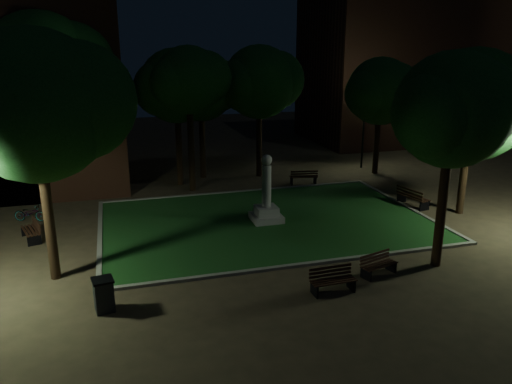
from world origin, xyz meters
TOP-DOWN VIEW (x-y plane):
  - ground at (0.00, 0.00)m, footprint 80.00×80.00m
  - lawn at (0.00, 2.00)m, footprint 15.00×10.00m
  - lawn_kerb at (0.00, 2.00)m, footprint 15.40×10.40m
  - monument at (0.00, 2.00)m, footprint 1.40×1.40m
  - building_far at (18.00, 20.00)m, footprint 16.00×10.00m
  - tree_west at (-8.98, -1.53)m, footprint 6.26×5.11m
  - tree_north_wl at (-2.40, 8.35)m, footprint 4.58×3.74m
  - tree_north_er at (2.26, 10.45)m, footprint 5.50×4.49m
  - tree_ne at (9.78, 9.02)m, footprint 5.20×4.25m
  - tree_east at (9.84, 0.57)m, footprint 6.57×5.36m
  - tree_se at (4.89, -4.43)m, footprint 5.06×4.13m
  - tree_nw at (-9.70, 8.32)m, footprint 6.88×5.62m
  - tree_far_north at (-1.27, 11.09)m, footprint 5.01×4.09m
  - tree_extra at (-2.89, 9.83)m, footprint 5.22×4.26m
  - lamppost_nw at (-10.68, 9.08)m, footprint 1.18×0.28m
  - lamppost_ne at (9.53, 10.63)m, footprint 1.18×0.28m
  - bench_near_left at (0.07, -5.29)m, footprint 1.60×0.60m
  - bench_near_right at (2.23, -4.54)m, footprint 1.56×0.90m
  - bench_left_side at (-10.38, 2.67)m, footprint 1.02×1.70m
  - bench_right_side at (7.99, 2.14)m, footprint 1.00×1.92m
  - bench_far_side at (4.16, 7.77)m, footprint 1.72×0.86m
  - trash_bin at (-7.39, -4.43)m, footprint 0.73×0.73m
  - bicycle at (-10.80, 5.28)m, footprint 1.62×1.00m

SIDE VIEW (x-z plane):
  - ground at x=0.00m, z-range 0.00..0.00m
  - lawn at x=0.00m, z-range 0.00..0.08m
  - lawn_kerb at x=0.00m, z-range 0.00..0.12m
  - bench_near_right at x=2.23m, z-range -0.02..0.78m
  - bicycle at x=-10.80m, z-range 0.00..0.80m
  - bench_near_left at x=0.07m, z-range -0.03..0.84m
  - bench_left_side at x=-10.38m, z-range -0.03..0.86m
  - bench_far_side at x=4.16m, z-range -0.03..0.88m
  - bench_right_side at x=7.99m, z-range -0.03..0.97m
  - trash_bin at x=-7.39m, z-range 0.01..1.10m
  - monument at x=0.00m, z-range -0.64..2.56m
  - lamppost_ne at x=9.53m, z-range 0.87..5.12m
  - lamppost_nw at x=-10.68m, z-range 0.89..5.37m
  - tree_ne at x=9.78m, z-range 1.59..9.02m
  - tree_east at x=9.84m, z-range 1.35..9.40m
  - tree_far_north at x=-1.27m, z-range 1.78..9.45m
  - tree_extra at x=-2.89m, z-range 1.85..9.84m
  - tree_se at x=4.89m, z-range 1.92..9.90m
  - tree_north_er at x=2.26m, z-range 1.83..9.99m
  - building_far at x=18.00m, z-range 0.00..12.00m
  - tree_west at x=-8.98m, z-range 1.81..10.55m
  - tree_north_wl at x=-2.40m, z-range 2.17..10.31m
  - tree_nw at x=-9.70m, z-range 2.09..11.89m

